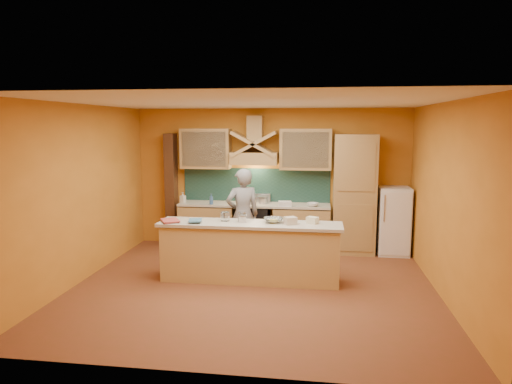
# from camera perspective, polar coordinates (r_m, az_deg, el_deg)

# --- Properties ---
(floor) EXTENTS (5.50, 5.00, 0.01)m
(floor) POSITION_cam_1_polar(r_m,az_deg,el_deg) (7.16, -0.33, -11.80)
(floor) COLOR brown
(floor) RESTS_ON ground
(ceiling) EXTENTS (5.50, 5.00, 0.01)m
(ceiling) POSITION_cam_1_polar(r_m,az_deg,el_deg) (6.73, -0.35, 11.18)
(ceiling) COLOR white
(ceiling) RESTS_ON wall_back
(wall_back) EXTENTS (5.50, 0.02, 2.80)m
(wall_back) POSITION_cam_1_polar(r_m,az_deg,el_deg) (9.27, 1.86, 1.74)
(wall_back) COLOR orange
(wall_back) RESTS_ON floor
(wall_front) EXTENTS (5.50, 0.02, 2.80)m
(wall_front) POSITION_cam_1_polar(r_m,az_deg,el_deg) (4.40, -5.00, -5.75)
(wall_front) COLOR orange
(wall_front) RESTS_ON floor
(wall_left) EXTENTS (0.02, 5.00, 2.80)m
(wall_left) POSITION_cam_1_polar(r_m,az_deg,el_deg) (7.69, -21.06, -0.19)
(wall_left) COLOR orange
(wall_left) RESTS_ON floor
(wall_right) EXTENTS (0.02, 5.00, 2.80)m
(wall_right) POSITION_cam_1_polar(r_m,az_deg,el_deg) (6.98, 22.64, -1.10)
(wall_right) COLOR orange
(wall_right) RESTS_ON floor
(base_cabinet_left) EXTENTS (1.10, 0.60, 0.86)m
(base_cabinet_left) POSITION_cam_1_polar(r_m,az_deg,el_deg) (9.35, -6.02, -4.27)
(base_cabinet_left) COLOR #AD874F
(base_cabinet_left) RESTS_ON floor
(base_cabinet_right) EXTENTS (1.10, 0.60, 0.86)m
(base_cabinet_right) POSITION_cam_1_polar(r_m,az_deg,el_deg) (9.09, 5.73, -4.63)
(base_cabinet_right) COLOR #AD874F
(base_cabinet_right) RESTS_ON floor
(counter_top) EXTENTS (3.00, 0.62, 0.04)m
(counter_top) POSITION_cam_1_polar(r_m,az_deg,el_deg) (9.08, -0.23, -1.58)
(counter_top) COLOR #B9AF9C
(counter_top) RESTS_ON base_cabinet_left
(stove) EXTENTS (0.60, 0.58, 0.90)m
(stove) POSITION_cam_1_polar(r_m,az_deg,el_deg) (9.17, -0.23, -4.35)
(stove) COLOR black
(stove) RESTS_ON floor
(backsplash) EXTENTS (3.00, 0.03, 0.70)m
(backsplash) POSITION_cam_1_polar(r_m,az_deg,el_deg) (9.31, 0.01, 0.84)
(backsplash) COLOR #183630
(backsplash) RESTS_ON wall_back
(range_hood) EXTENTS (0.92, 0.50, 0.24)m
(range_hood) POSITION_cam_1_polar(r_m,az_deg,el_deg) (9.02, -0.19, 4.24)
(range_hood) COLOR #AD874F
(range_hood) RESTS_ON wall_back
(hood_chimney) EXTENTS (0.30, 0.30, 0.50)m
(hood_chimney) POSITION_cam_1_polar(r_m,az_deg,el_deg) (9.09, -0.10, 7.93)
(hood_chimney) COLOR #AD874F
(hood_chimney) RESTS_ON wall_back
(upper_cabinet_left) EXTENTS (1.00, 0.35, 0.80)m
(upper_cabinet_left) POSITION_cam_1_polar(r_m,az_deg,el_deg) (9.27, -6.28, 5.42)
(upper_cabinet_left) COLOR #AD874F
(upper_cabinet_left) RESTS_ON wall_back
(upper_cabinet_right) EXTENTS (1.00, 0.35, 0.80)m
(upper_cabinet_right) POSITION_cam_1_polar(r_m,az_deg,el_deg) (9.00, 6.22, 5.33)
(upper_cabinet_right) COLOR #AD874F
(upper_cabinet_right) RESTS_ON wall_back
(pantry_column) EXTENTS (0.80, 0.60, 2.30)m
(pantry_column) POSITION_cam_1_polar(r_m,az_deg,el_deg) (8.98, 12.18, -0.27)
(pantry_column) COLOR #AD874F
(pantry_column) RESTS_ON floor
(fridge) EXTENTS (0.58, 0.60, 1.30)m
(fridge) POSITION_cam_1_polar(r_m,az_deg,el_deg) (9.16, 16.78, -3.46)
(fridge) COLOR white
(fridge) RESTS_ON floor
(trim_column_left) EXTENTS (0.20, 0.30, 2.30)m
(trim_column_left) POSITION_cam_1_polar(r_m,az_deg,el_deg) (9.59, -10.52, 0.32)
(trim_column_left) COLOR #472816
(trim_column_left) RESTS_ON floor
(island_body) EXTENTS (2.80, 0.55, 0.88)m
(island_body) POSITION_cam_1_polar(r_m,az_deg,el_deg) (7.32, -0.77, -7.72)
(island_body) COLOR tan
(island_body) RESTS_ON floor
(island_top) EXTENTS (2.90, 0.62, 0.05)m
(island_top) POSITION_cam_1_polar(r_m,az_deg,el_deg) (7.20, -0.78, -4.05)
(island_top) COLOR #B9AF9C
(island_top) RESTS_ON island_body
(person) EXTENTS (0.73, 0.63, 1.70)m
(person) POSITION_cam_1_polar(r_m,az_deg,el_deg) (8.31, -1.68, -2.88)
(person) COLOR gray
(person) RESTS_ON floor
(pot_large) EXTENTS (0.22, 0.22, 0.15)m
(pot_large) POSITION_cam_1_polar(r_m,az_deg,el_deg) (9.03, -0.71, -1.15)
(pot_large) COLOR silver
(pot_large) RESTS_ON stove
(pot_small) EXTENTS (0.23, 0.23, 0.13)m
(pot_small) POSITION_cam_1_polar(r_m,az_deg,el_deg) (9.10, 0.87, -1.14)
(pot_small) COLOR silver
(pot_small) RESTS_ON stove
(soap_bottle_a) EXTENTS (0.12, 0.12, 0.21)m
(soap_bottle_a) POSITION_cam_1_polar(r_m,az_deg,el_deg) (9.32, -9.13, -0.67)
(soap_bottle_a) COLOR beige
(soap_bottle_a) RESTS_ON counter_top
(soap_bottle_b) EXTENTS (0.12, 0.12, 0.21)m
(soap_bottle_b) POSITION_cam_1_polar(r_m,az_deg,el_deg) (9.01, -5.62, -0.89)
(soap_bottle_b) COLOR #305385
(soap_bottle_b) RESTS_ON counter_top
(bowl_back) EXTENTS (0.27, 0.27, 0.07)m
(bowl_back) POSITION_cam_1_polar(r_m,az_deg,el_deg) (8.84, 7.07, -1.57)
(bowl_back) COLOR silver
(bowl_back) RESTS_ON counter_top
(dish_rack) EXTENTS (0.27, 0.23, 0.09)m
(dish_rack) POSITION_cam_1_polar(r_m,az_deg,el_deg) (8.83, 3.63, -1.46)
(dish_rack) COLOR silver
(dish_rack) RESTS_ON counter_top
(book_lower) EXTENTS (0.40, 0.43, 0.03)m
(book_lower) POSITION_cam_1_polar(r_m,az_deg,el_deg) (7.37, -11.67, -3.62)
(book_lower) COLOR #B0443F
(book_lower) RESTS_ON island_top
(book_upper) EXTENTS (0.26, 0.32, 0.02)m
(book_upper) POSITION_cam_1_polar(r_m,az_deg,el_deg) (7.29, -8.41, -3.54)
(book_upper) COLOR #3B6782
(book_upper) RESTS_ON island_top
(jar_large) EXTENTS (0.17, 0.17, 0.14)m
(jar_large) POSITION_cam_1_polar(r_m,az_deg,el_deg) (7.33, -3.89, -3.08)
(jar_large) COLOR white
(jar_large) RESTS_ON island_top
(jar_small) EXTENTS (0.13, 0.13, 0.16)m
(jar_small) POSITION_cam_1_polar(r_m,az_deg,el_deg) (7.29, -1.76, -3.08)
(jar_small) COLOR silver
(jar_small) RESTS_ON island_top
(kitchen_scale) EXTENTS (0.13, 0.13, 0.09)m
(kitchen_scale) POSITION_cam_1_polar(r_m,az_deg,el_deg) (7.24, -1.70, -3.41)
(kitchen_scale) COLOR silver
(kitchen_scale) RESTS_ON island_top
(mixing_bowl) EXTENTS (0.36, 0.36, 0.07)m
(mixing_bowl) POSITION_cam_1_polar(r_m,az_deg,el_deg) (7.21, 2.18, -3.53)
(mixing_bowl) COLOR white
(mixing_bowl) RESTS_ON island_top
(cloth) EXTENTS (0.29, 0.25, 0.02)m
(cloth) POSITION_cam_1_polar(r_m,az_deg,el_deg) (7.16, 4.35, -3.89)
(cloth) COLOR beige
(cloth) RESTS_ON island_top
(grocery_bag_a) EXTENTS (0.22, 0.21, 0.12)m
(grocery_bag_a) POSITION_cam_1_polar(r_m,az_deg,el_deg) (7.10, 4.32, -3.59)
(grocery_bag_a) COLOR beige
(grocery_bag_a) RESTS_ON island_top
(grocery_bag_b) EXTENTS (0.21, 0.19, 0.10)m
(grocery_bag_b) POSITION_cam_1_polar(r_m,az_deg,el_deg) (7.19, 7.07, -3.52)
(grocery_bag_b) COLOR beige
(grocery_bag_b) RESTS_ON island_top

